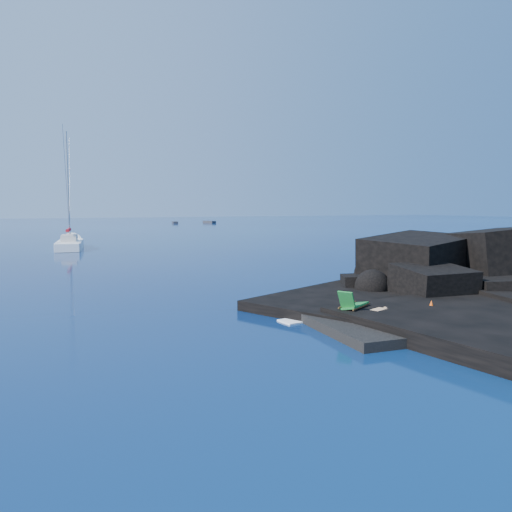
% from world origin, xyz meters
% --- Properties ---
extents(ground, '(400.00, 400.00, 0.00)m').
position_xyz_m(ground, '(0.00, 0.00, 0.00)').
color(ground, '#030B38').
rests_on(ground, ground).
extents(headland, '(24.00, 24.00, 3.60)m').
position_xyz_m(headland, '(13.00, 3.00, 0.00)').
color(headland, black).
rests_on(headland, ground).
extents(beach, '(9.08, 6.86, 0.70)m').
position_xyz_m(beach, '(4.50, 0.50, 0.00)').
color(beach, black).
rests_on(beach, ground).
extents(surf_foam, '(10.00, 8.00, 0.06)m').
position_xyz_m(surf_foam, '(5.00, 5.00, 0.00)').
color(surf_foam, white).
rests_on(surf_foam, ground).
extents(sailboat, '(4.52, 12.41, 12.75)m').
position_xyz_m(sailboat, '(-3.89, 43.43, 0.00)').
color(sailboat, white).
rests_on(sailboat, ground).
extents(deck_chair, '(1.80, 1.43, 1.14)m').
position_xyz_m(deck_chair, '(2.25, 1.45, 0.92)').
color(deck_chair, '#186C29').
rests_on(deck_chair, beach).
extents(towel, '(2.15, 1.49, 0.05)m').
position_xyz_m(towel, '(2.89, 0.77, 0.38)').
color(towel, white).
rests_on(towel, beach).
extents(sunbather, '(1.92, 1.04, 0.26)m').
position_xyz_m(sunbather, '(2.89, 0.77, 0.53)').
color(sunbather, '#E9B07A').
rests_on(sunbather, towel).
extents(marker_cone, '(0.36, 0.36, 0.49)m').
position_xyz_m(marker_cone, '(5.28, 0.41, 0.60)').
color(marker_cone, '#FA530D').
rests_on(marker_cone, beach).
extents(distant_boat_a, '(1.97, 4.22, 0.54)m').
position_xyz_m(distant_boat_a, '(31.37, 119.15, 0.00)').
color(distant_boat_a, '#28282D').
rests_on(distant_boat_a, ground).
extents(distant_boat_b, '(2.53, 4.69, 0.60)m').
position_xyz_m(distant_boat_b, '(41.15, 118.26, 0.00)').
color(distant_boat_b, '#2B2B30').
rests_on(distant_boat_b, ground).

